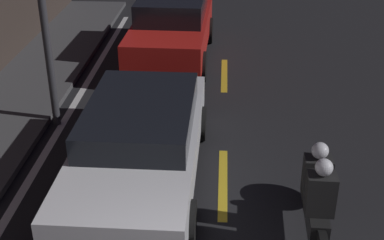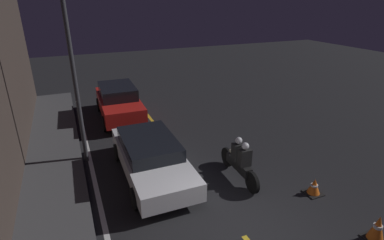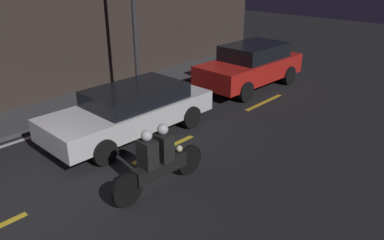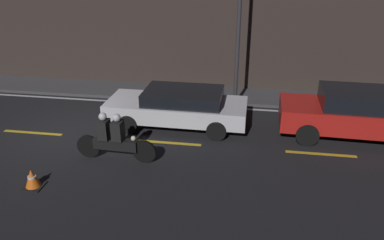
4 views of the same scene
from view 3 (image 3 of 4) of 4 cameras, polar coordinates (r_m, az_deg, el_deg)
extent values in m
plane|color=black|center=(7.75, -23.91, -12.90)|extent=(56.00, 56.00, 0.00)
cube|color=gold|center=(9.32, -4.21, -4.41)|extent=(2.00, 0.14, 0.01)
cube|color=gold|center=(12.54, 10.93, 2.66)|extent=(2.00, 0.14, 0.01)
cube|color=silver|center=(9.98, -9.44, 0.96)|extent=(4.61, 1.83, 0.55)
cube|color=black|center=(9.94, -8.57, 3.88)|extent=(2.54, 1.63, 0.40)
cube|color=red|center=(10.97, 1.78, 4.10)|extent=(0.06, 0.20, 0.10)
cube|color=red|center=(11.73, -2.45, 5.37)|extent=(0.06, 0.20, 0.10)
cylinder|color=black|center=(8.72, -13.20, -4.78)|extent=(0.62, 0.19, 0.62)
cylinder|color=black|center=(10.09, -18.76, -1.46)|extent=(0.62, 0.19, 0.62)
cylinder|color=black|center=(10.35, -0.16, 0.47)|extent=(0.62, 0.19, 0.62)
cylinder|color=black|center=(11.54, -6.42, 2.76)|extent=(0.62, 0.19, 0.62)
cube|color=red|center=(13.81, 8.80, 7.70)|extent=(4.35, 1.86, 0.69)
cube|color=black|center=(13.83, 9.49, 10.29)|extent=(2.41, 1.63, 0.52)
cube|color=red|center=(15.22, 15.38, 9.27)|extent=(0.07, 0.20, 0.10)
cube|color=red|center=(15.78, 11.80, 10.08)|extent=(0.07, 0.20, 0.10)
cylinder|color=black|center=(12.40, 8.20, 4.27)|extent=(0.69, 0.20, 0.68)
cylinder|color=black|center=(13.41, 2.38, 5.95)|extent=(0.69, 0.20, 0.68)
cylinder|color=black|center=(14.55, 14.56, 6.60)|extent=(0.69, 0.20, 0.68)
cylinder|color=black|center=(15.42, 9.13, 7.98)|extent=(0.69, 0.20, 0.68)
cylinder|color=black|center=(8.13, -0.43, -6.08)|extent=(0.67, 0.10, 0.67)
cylinder|color=black|center=(7.24, -9.82, -10.49)|extent=(0.67, 0.12, 0.67)
cube|color=black|center=(7.57, -4.87, -7.22)|extent=(1.26, 0.28, 0.30)
sphere|color=#F2EABF|center=(7.77, -1.95, -4.37)|extent=(0.14, 0.14, 0.14)
cube|color=black|center=(7.43, -4.39, -4.12)|extent=(0.29, 0.37, 0.55)
sphere|color=silver|center=(7.26, -4.48, -1.41)|extent=(0.22, 0.22, 0.22)
cube|color=black|center=(7.20, -6.79, -5.13)|extent=(0.29, 0.37, 0.55)
sphere|color=silver|center=(7.03, -6.94, -2.37)|extent=(0.22, 0.22, 0.22)
cylinder|color=#333338|center=(11.99, -8.82, 15.45)|extent=(0.14, 0.14, 5.50)
camera|label=1|loc=(6.36, -64.28, 14.61)|focal=50.00mm
camera|label=2|loc=(9.92, -67.08, 16.30)|focal=28.00mm
camera|label=4|loc=(8.81, 72.96, 14.47)|focal=35.00mm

